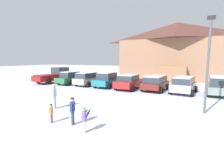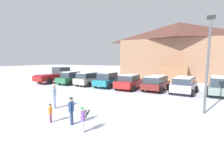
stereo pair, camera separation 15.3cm
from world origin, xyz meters
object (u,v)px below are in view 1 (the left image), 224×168
parked_beige_suv (89,78)px  skier_teen_in_navy_coat (73,109)px  parked_maroon_van (155,83)px  skier_child_in_purple_jacket (84,119)px  parked_red_sedan (129,82)px  pair_of_skis (86,113)px  parked_silver_wagon (184,84)px  parked_grey_wagon (219,85)px  pickup_truck (55,76)px  lamp_post (208,60)px  skier_adult_in_blue_parka (54,95)px  parked_teal_hatchback (107,80)px  ski_lodge (176,51)px  skier_child_in_orange_jacket (51,112)px  parked_green_coupe (71,78)px

parked_beige_suv → skier_teen_in_navy_coat: parked_beige_suv is taller
parked_maroon_van → skier_child_in_purple_jacket: size_ratio=3.63×
parked_red_sedan → pair_of_skis: 9.73m
parked_silver_wagon → parked_maroon_van: bearing=174.1°
parked_silver_wagon → parked_grey_wagon: parked_grey_wagon is taller
pickup_truck → lamp_post: bearing=-20.2°
skier_adult_in_blue_parka → skier_child_in_purple_jacket: bearing=-30.0°
parked_teal_hatchback → skier_child_in_purple_jacket: 13.23m
skier_teen_in_navy_coat → pair_of_skis: bearing=103.3°
parked_silver_wagon → lamp_post: (1.68, -6.32, 2.35)m
parked_red_sedan → parked_grey_wagon: parked_grey_wagon is taller
pickup_truck → skier_child_in_purple_jacket: size_ratio=5.13×
ski_lodge → parked_beige_suv: (-8.98, -12.92, -3.83)m
parked_teal_hatchback → lamp_post: size_ratio=0.75×
parked_grey_wagon → skier_child_in_purple_jacket: (-6.23, -12.35, -0.28)m
skier_child_in_orange_jacket → pair_of_skis: 2.25m
pair_of_skis → parked_teal_hatchback: bearing=110.7°
parked_beige_suv → lamp_post: (12.97, -6.68, 2.33)m
parked_maroon_van → skier_adult_in_blue_parka: bearing=-114.7°
parked_grey_wagon → pair_of_skis: parked_grey_wagon is taller
parked_teal_hatchback → skier_child_in_orange_jacket: parked_teal_hatchback is taller
parked_red_sedan → pickup_truck: 11.59m
parked_beige_suv → parked_red_sedan: 5.64m
parked_beige_suv → pair_of_skis: (6.50, -10.00, -0.88)m
skier_child_in_orange_jacket → lamp_post: lamp_post is taller
parked_teal_hatchback → skier_child_in_purple_jacket: (5.22, -12.15, -0.22)m
parked_grey_wagon → pair_of_skis: size_ratio=2.68×
skier_child_in_orange_jacket → lamp_post: bearing=36.5°
skier_child_in_purple_jacket → parked_grey_wagon: bearing=63.2°
skier_adult_in_blue_parka → pair_of_skis: (2.57, -0.02, -0.92)m
parked_green_coupe → pickup_truck: pickup_truck is taller
parked_red_sedan → skier_child_in_purple_jacket: (2.38, -11.99, -0.17)m
parked_green_coupe → lamp_post: bearing=-22.7°
skier_child_in_purple_jacket → parked_green_coupe: bearing=131.5°
parked_silver_wagon → skier_adult_in_blue_parka: 12.10m
skier_adult_in_blue_parka → skier_child_in_purple_jacket: skier_adult_in_blue_parka is taller
parked_grey_wagon → lamp_post: (-1.27, -6.70, 2.29)m
parked_maroon_van → skier_teen_in_navy_coat: bearing=-97.6°
skier_child_in_orange_jacket → parked_beige_suv: bearing=115.4°
parked_green_coupe → ski_lodge: bearing=47.6°
parked_green_coupe → lamp_post: (15.82, -6.63, 2.39)m
parked_red_sedan → skier_child_in_purple_jacket: 12.22m
parked_teal_hatchback → skier_adult_in_blue_parka: 9.86m
parked_grey_wagon → parked_green_coupe: bearing=-179.7°
parked_grey_wagon → parked_beige_suv: bearing=-179.9°
skier_child_in_purple_jacket → lamp_post: bearing=48.7°
ski_lodge → pickup_truck: 19.90m
parked_red_sedan → skier_child_in_orange_jacket: 11.70m
parked_silver_wagon → parked_grey_wagon: (2.95, 0.39, 0.06)m
parked_silver_wagon → parked_red_sedan: bearing=179.8°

